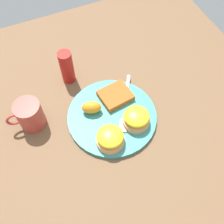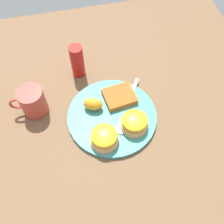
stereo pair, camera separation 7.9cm
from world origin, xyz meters
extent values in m
plane|color=brown|center=(0.00, 0.00, 0.00)|extent=(1.10, 1.10, 0.00)
cylinder|color=teal|center=(0.00, 0.00, 0.01)|extent=(0.28, 0.28, 0.01)
cylinder|color=tan|center=(0.04, 0.08, 0.02)|extent=(0.08, 0.08, 0.02)
ellipsoid|color=yellow|center=(0.04, 0.08, 0.05)|extent=(0.08, 0.08, 0.03)
cylinder|color=tan|center=(-0.06, 0.05, 0.02)|extent=(0.08, 0.08, 0.02)
ellipsoid|color=yellow|center=(-0.06, 0.05, 0.05)|extent=(0.08, 0.08, 0.03)
cube|color=#A7541F|center=(-0.04, -0.06, 0.02)|extent=(0.11, 0.09, 0.02)
ellipsoid|color=orange|center=(0.05, -0.04, 0.04)|extent=(0.07, 0.05, 0.04)
cube|color=silver|center=(-0.09, -0.07, 0.02)|extent=(0.07, 0.10, 0.00)
cube|color=silver|center=(-0.02, 0.05, 0.02)|extent=(0.04, 0.05, 0.00)
cylinder|color=#B23D33|center=(0.23, -0.08, 0.05)|extent=(0.08, 0.08, 0.10)
torus|color=#B23D33|center=(0.27, -0.08, 0.05)|extent=(0.05, 0.01, 0.05)
cylinder|color=#B21914|center=(0.07, -0.20, 0.06)|extent=(0.04, 0.04, 0.12)
camera|label=1|loc=(0.17, 0.38, 0.71)|focal=42.00mm
camera|label=2|loc=(0.09, 0.40, 0.71)|focal=42.00mm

